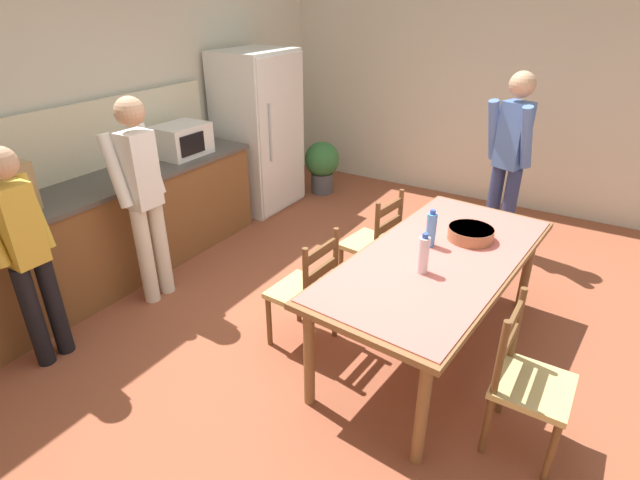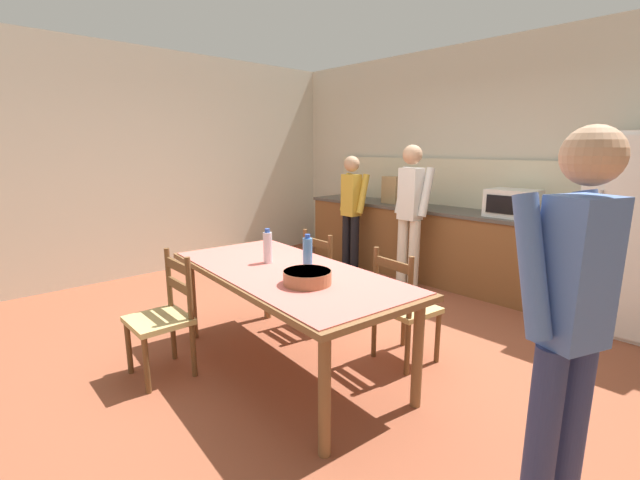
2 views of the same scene
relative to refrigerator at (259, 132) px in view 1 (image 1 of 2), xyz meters
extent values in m
plane|color=brown|center=(-1.65, -2.19, -0.90)|extent=(8.32, 8.32, 0.00)
cube|color=beige|center=(-1.65, 0.47, 0.55)|extent=(6.52, 0.12, 2.90)
cube|color=beige|center=(1.61, -2.19, 0.55)|extent=(0.12, 5.20, 2.90)
cube|color=brown|center=(-2.30, 0.04, -0.46)|extent=(3.49, 0.62, 0.88)
cube|color=#4C4742|center=(-2.30, 0.04, 0.00)|extent=(3.53, 0.66, 0.04)
cube|color=beige|center=(-2.30, 0.35, 0.32)|extent=(3.49, 0.03, 0.60)
cube|color=white|center=(0.00, 0.01, 0.00)|extent=(0.87, 0.68, 1.80)
cube|color=white|center=(0.00, -0.34, 0.00)|extent=(0.84, 0.02, 1.73)
cylinder|color=#A5AAB2|center=(-0.26, -0.36, 0.09)|extent=(0.02, 0.02, 0.63)
cube|color=white|center=(-1.17, 0.02, 0.17)|extent=(0.50, 0.38, 0.30)
cube|color=black|center=(-1.22, -0.17, 0.17)|extent=(0.30, 0.01, 0.19)
cube|color=tan|center=(-2.80, 0.01, 0.20)|extent=(0.24, 0.16, 0.36)
cylinder|color=brown|center=(-2.57, -3.05, -0.53)|extent=(0.07, 0.07, 0.73)
cylinder|color=brown|center=(-0.70, -3.21, -0.53)|extent=(0.07, 0.07, 0.73)
cylinder|color=brown|center=(-2.51, -2.29, -0.53)|extent=(0.07, 0.07, 0.73)
cylinder|color=brown|center=(-0.63, -2.46, -0.53)|extent=(0.07, 0.07, 0.73)
cube|color=brown|center=(-1.60, -2.75, -0.15)|extent=(2.16, 1.14, 0.04)
cube|color=#D1665B|center=(-1.60, -2.75, -0.13)|extent=(2.07, 1.09, 0.01)
cylinder|color=silver|center=(-1.86, -2.73, 0.00)|extent=(0.07, 0.07, 0.24)
cylinder|color=#2D51B2|center=(-1.86, -2.73, 0.13)|extent=(0.04, 0.04, 0.03)
cylinder|color=#4C8ED6|center=(-1.49, -2.64, 0.00)|extent=(0.07, 0.07, 0.24)
cylinder|color=#2D51B2|center=(-1.49, -2.64, 0.13)|extent=(0.04, 0.04, 0.03)
cylinder|color=#9E6642|center=(-1.25, -2.86, -0.08)|extent=(0.32, 0.32, 0.09)
cylinder|color=#9E6642|center=(-1.25, -2.86, -0.04)|extent=(0.31, 0.31, 0.02)
cylinder|color=brown|center=(-1.81, -1.75, -0.69)|extent=(0.04, 0.04, 0.41)
cylinder|color=brown|center=(-2.17, -1.72, -0.69)|extent=(0.04, 0.04, 0.41)
cylinder|color=brown|center=(-1.83, -2.09, -0.69)|extent=(0.04, 0.04, 0.41)
cylinder|color=brown|center=(-2.19, -2.06, -0.69)|extent=(0.04, 0.04, 0.41)
cube|color=tan|center=(-2.00, -1.90, -0.47)|extent=(0.44, 0.42, 0.04)
cylinder|color=brown|center=(-1.83, -2.09, -0.22)|extent=(0.04, 0.04, 0.46)
cylinder|color=brown|center=(-2.19, -2.06, -0.22)|extent=(0.04, 0.04, 0.46)
cube|color=brown|center=(-2.01, -2.07, -0.09)|extent=(0.36, 0.05, 0.07)
cube|color=brown|center=(-2.01, -2.07, -0.24)|extent=(0.36, 0.05, 0.07)
cylinder|color=brown|center=(-2.32, -3.68, -0.69)|extent=(0.04, 0.04, 0.41)
cylinder|color=brown|center=(-1.96, -3.69, -0.69)|extent=(0.04, 0.04, 0.41)
cylinder|color=brown|center=(-2.32, -3.34, -0.69)|extent=(0.04, 0.04, 0.41)
cylinder|color=brown|center=(-1.96, -3.35, -0.69)|extent=(0.04, 0.04, 0.41)
cube|color=tan|center=(-2.14, -3.52, -0.47)|extent=(0.43, 0.41, 0.04)
cylinder|color=brown|center=(-2.32, -3.34, -0.22)|extent=(0.04, 0.04, 0.46)
cylinder|color=brown|center=(-1.96, -3.35, -0.22)|extent=(0.04, 0.04, 0.46)
cube|color=brown|center=(-2.14, -3.35, -0.09)|extent=(0.36, 0.03, 0.07)
cube|color=brown|center=(-2.14, -3.35, -0.24)|extent=(0.36, 0.03, 0.07)
cylinder|color=brown|center=(-0.86, -1.84, -0.69)|extent=(0.04, 0.04, 0.41)
cylinder|color=brown|center=(-1.22, -1.80, -0.69)|extent=(0.04, 0.04, 0.41)
cylinder|color=brown|center=(-0.91, -2.18, -0.69)|extent=(0.04, 0.04, 0.41)
cylinder|color=brown|center=(-1.26, -2.13, -0.69)|extent=(0.04, 0.04, 0.41)
cube|color=tan|center=(-1.06, -1.99, -0.47)|extent=(0.46, 0.45, 0.04)
cylinder|color=brown|center=(-0.91, -2.18, -0.22)|extent=(0.04, 0.04, 0.46)
cylinder|color=brown|center=(-1.26, -2.13, -0.22)|extent=(0.04, 0.04, 0.46)
cube|color=brown|center=(-1.08, -2.16, -0.09)|extent=(0.36, 0.07, 0.07)
cube|color=brown|center=(-1.08, -2.16, -0.24)|extent=(0.36, 0.07, 0.07)
cylinder|color=black|center=(-3.16, -0.49, -0.51)|extent=(0.12, 0.12, 0.77)
cylinder|color=black|center=(-3.01, -0.49, -0.51)|extent=(0.12, 0.12, 0.77)
cube|color=gold|center=(-3.09, -0.49, 0.15)|extent=(0.22, 0.18, 0.55)
sphere|color=tan|center=(-3.09, -0.49, 0.55)|extent=(0.21, 0.21, 0.21)
cylinder|color=gold|center=(-2.93, -0.43, 0.17)|extent=(0.09, 0.21, 0.52)
cylinder|color=silver|center=(-2.21, -0.51, -0.48)|extent=(0.13, 0.13, 0.84)
cylinder|color=silver|center=(-2.04, -0.51, -0.48)|extent=(0.13, 0.13, 0.84)
cube|color=white|center=(-2.13, -0.51, 0.24)|extent=(0.24, 0.19, 0.59)
sphere|color=tan|center=(-2.13, -0.51, 0.68)|extent=(0.22, 0.22, 0.22)
cylinder|color=white|center=(-2.29, -0.44, 0.26)|extent=(0.09, 0.23, 0.57)
cylinder|color=white|center=(-1.96, -0.44, 0.26)|extent=(0.09, 0.23, 0.57)
cylinder|color=navy|center=(0.26, -2.84, -0.47)|extent=(0.13, 0.13, 0.86)
cylinder|color=navy|center=(0.32, -2.68, -0.47)|extent=(0.13, 0.13, 0.86)
cube|color=#5175BC|center=(0.29, -2.76, 0.27)|extent=(0.27, 0.30, 0.61)
sphere|color=tan|center=(0.29, -2.76, 0.73)|extent=(0.23, 0.23, 0.23)
cylinder|color=#5175BC|center=(0.17, -2.89, 0.30)|extent=(0.25, 0.17, 0.58)
cylinder|color=#5175BC|center=(0.28, -2.57, 0.30)|extent=(0.25, 0.17, 0.58)
cylinder|color=#4C4C51|center=(0.72, -0.43, -0.77)|extent=(0.28, 0.28, 0.26)
sphere|color=#337038|center=(0.72, -0.43, -0.45)|extent=(0.44, 0.44, 0.44)
camera|label=1|loc=(-4.52, -3.60, 1.48)|focal=28.00mm
camera|label=2|loc=(0.80, -4.62, 0.76)|focal=24.00mm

